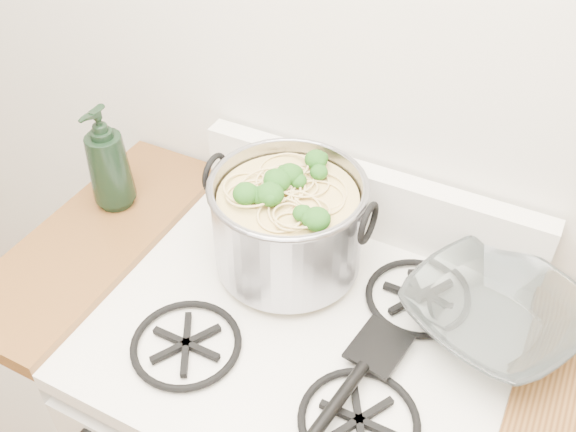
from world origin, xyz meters
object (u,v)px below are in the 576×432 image
(stock_pot, at_px, (288,223))
(spatula, at_px, (379,344))
(bottle, at_px, (107,158))
(glass_bowl, at_px, (491,321))

(stock_pot, relative_size, spatula, 1.08)
(bottle, bearing_deg, stock_pot, 3.10)
(spatula, bearing_deg, bottle, 178.48)
(stock_pot, height_order, glass_bowl, stock_pot)
(spatula, bearing_deg, glass_bowl, 48.45)
(stock_pot, bearing_deg, glass_bowl, 2.05)
(glass_bowl, height_order, bottle, bottle)
(stock_pot, relative_size, glass_bowl, 2.76)
(stock_pot, height_order, bottle, bottle)
(spatula, relative_size, glass_bowl, 2.55)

